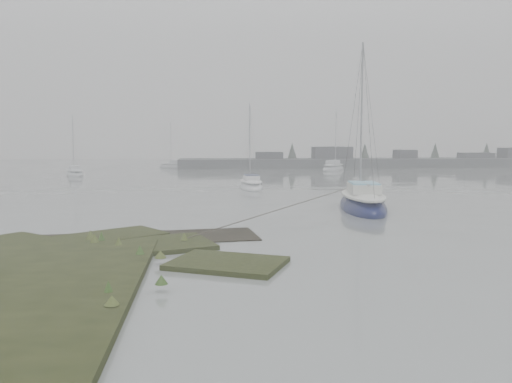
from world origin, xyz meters
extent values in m
plane|color=slate|center=(0.00, 30.00, 0.00)|extent=(160.00, 160.00, 0.00)
cube|color=#4C4F51|center=(26.00, 62.00, 0.60)|extent=(60.00, 8.00, 1.60)
cube|color=#424247|center=(10.00, 61.00, 1.40)|extent=(4.00, 3.00, 2.20)
cube|color=#424247|center=(20.00, 61.00, 1.80)|extent=(6.00, 3.00, 3.00)
cube|color=#424247|center=(32.00, 61.00, 1.55)|extent=(3.00, 3.00, 2.50)
cube|color=#424247|center=(44.00, 61.00, 1.30)|extent=(5.00, 3.00, 2.00)
cube|color=#424247|center=(50.00, 61.00, 1.70)|extent=(3.00, 3.00, 2.80)
cone|color=#384238|center=(14.00, 63.00, 2.20)|extent=(2.00, 2.00, 3.50)
cone|color=#384238|center=(26.00, 63.00, 2.20)|extent=(2.00, 2.00, 3.50)
cone|color=#384238|center=(38.00, 63.00, 2.20)|extent=(2.00, 2.00, 3.50)
cone|color=#384238|center=(47.00, 63.00, 2.20)|extent=(2.00, 2.00, 3.50)
ellipsoid|color=#0E133C|center=(9.03, 12.00, 0.13)|extent=(3.54, 7.78, 1.82)
ellipsoid|color=silver|center=(9.03, 12.00, 0.86)|extent=(2.91, 6.75, 0.51)
cube|color=silver|center=(8.98, 11.68, 1.31)|extent=(1.97, 2.78, 0.54)
cube|color=#7CB7D0|center=(8.98, 11.68, 1.61)|extent=(1.83, 2.55, 0.09)
cylinder|color=#939399|center=(9.17, 12.95, 5.52)|extent=(0.12, 0.12, 8.57)
cylinder|color=#939399|center=(8.95, 11.47, 1.61)|extent=(0.54, 2.98, 0.10)
ellipsoid|color=white|center=(3.80, 26.01, 0.10)|extent=(2.04, 5.65, 1.36)
ellipsoid|color=white|center=(3.80, 26.01, 0.64)|extent=(1.65, 4.91, 0.38)
cube|color=white|center=(3.81, 25.77, 0.97)|extent=(1.27, 1.96, 0.40)
cube|color=#161F49|center=(3.81, 25.77, 1.20)|extent=(1.18, 1.79, 0.06)
cylinder|color=#939399|center=(3.78, 26.72, 4.11)|extent=(0.09, 0.09, 6.38)
cylinder|color=#939399|center=(3.82, 25.61, 1.20)|extent=(0.15, 2.23, 0.07)
ellipsoid|color=silver|center=(-15.45, 45.06, 0.09)|extent=(3.67, 5.81, 1.34)
ellipsoid|color=silver|center=(-15.45, 45.06, 0.63)|extent=(3.07, 5.02, 0.38)
cube|color=silver|center=(-15.37, 44.84, 0.96)|extent=(1.78, 2.19, 0.39)
cube|color=silver|center=(-15.37, 44.84, 1.18)|extent=(1.65, 2.02, 0.06)
cylinder|color=#939399|center=(-15.71, 45.72, 4.07)|extent=(0.09, 0.09, 6.32)
cylinder|color=#939399|center=(-15.31, 44.69, 1.18)|extent=(0.85, 2.09, 0.07)
ellipsoid|color=#AAB0B4|center=(18.18, 53.13, 0.11)|extent=(5.47, 6.69, 1.60)
ellipsoid|color=silver|center=(18.18, 53.13, 0.75)|extent=(4.64, 5.75, 0.45)
cube|color=silver|center=(18.03, 52.89, 1.15)|extent=(2.43, 2.67, 0.47)
cube|color=silver|center=(18.03, 52.89, 1.41)|extent=(2.25, 2.46, 0.08)
cylinder|color=#939399|center=(18.65, 53.83, 4.86)|extent=(0.10, 0.10, 7.55)
cylinder|color=#939399|center=(17.92, 52.74, 1.41)|extent=(1.54, 2.24, 0.08)
ellipsoid|color=#A4A7AC|center=(-4.57, 62.72, 0.09)|extent=(5.77, 3.53, 1.33)
ellipsoid|color=white|center=(-4.57, 62.72, 0.63)|extent=(4.99, 2.96, 0.38)
cube|color=white|center=(-4.35, 62.65, 0.96)|extent=(2.17, 1.74, 0.39)
cube|color=silver|center=(-4.35, 62.65, 1.18)|extent=(1.99, 1.61, 0.06)
cylinder|color=#939399|center=(-5.23, 62.96, 4.04)|extent=(0.09, 0.09, 6.27)
cylinder|color=#939399|center=(-4.20, 62.59, 1.18)|extent=(2.09, 0.80, 0.07)
camera|label=1|loc=(-0.24, -16.16, 3.93)|focal=35.00mm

